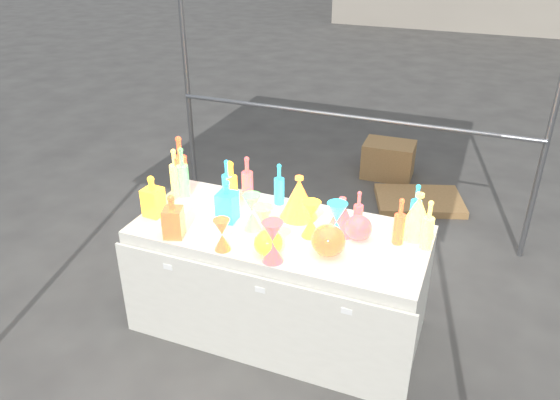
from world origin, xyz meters
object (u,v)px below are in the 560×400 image
at_px(display_table, 279,280).
at_px(globe_0, 268,244).
at_px(hourglass_0, 222,235).
at_px(decanter_0, 153,196).
at_px(bottle_0, 230,181).
at_px(cardboard_box_closed, 388,160).

relative_size(display_table, globe_0, 11.06).
relative_size(display_table, hourglass_0, 9.46).
bearing_deg(globe_0, decanter_0, 170.00).
bearing_deg(bottle_0, hourglass_0, -68.44).
xyz_separation_m(bottle_0, hourglass_0, (0.22, -0.55, -0.05)).
xyz_separation_m(display_table, bottle_0, (-0.44, 0.22, 0.52)).
relative_size(cardboard_box_closed, globe_0, 3.07).
height_order(cardboard_box_closed, bottle_0, bottle_0).
xyz_separation_m(display_table, decanter_0, (-0.81, -0.13, 0.51)).
bearing_deg(globe_0, hourglass_0, -169.39).
bearing_deg(bottle_0, cardboard_box_closed, 75.49).
relative_size(bottle_0, globe_0, 1.77).
height_order(display_table, globe_0, globe_0).
distance_m(display_table, decanter_0, 0.97).
distance_m(decanter_0, hourglass_0, 0.63).
bearing_deg(bottle_0, decanter_0, -136.89).
bearing_deg(decanter_0, display_table, 13.47).
bearing_deg(globe_0, display_table, 98.86).
height_order(display_table, cardboard_box_closed, display_table).
distance_m(bottle_0, globe_0, 0.70).
distance_m(cardboard_box_closed, hourglass_0, 3.04).
xyz_separation_m(bottle_0, globe_0, (0.48, -0.50, -0.08)).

